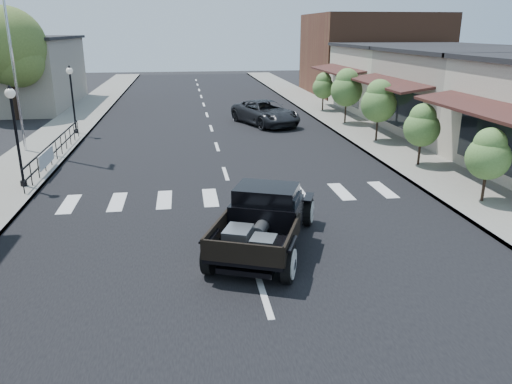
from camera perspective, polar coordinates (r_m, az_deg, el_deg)
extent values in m
plane|color=black|center=(14.06, -1.04, -5.78)|extent=(120.00, 120.00, 0.00)
cube|color=black|center=(28.38, -4.90, 6.50)|extent=(14.00, 80.00, 0.02)
cube|color=gray|center=(29.15, -21.91, 5.70)|extent=(3.00, 80.00, 0.15)
cube|color=gray|center=(30.06, 11.60, 6.98)|extent=(3.00, 80.00, 0.15)
cube|color=#A79C8C|center=(43.02, -27.02, 11.95)|extent=(10.00, 12.00, 5.00)
cube|color=#A39789|center=(30.83, 24.78, 10.08)|extent=(10.00, 9.00, 4.50)
cube|color=#BEB7A1|center=(38.67, 17.60, 12.19)|extent=(10.00, 9.00, 4.50)
cube|color=brown|center=(47.96, 13.09, 15.05)|extent=(11.00, 10.00, 7.00)
cylinder|color=silver|center=(25.90, -26.65, 17.43)|extent=(0.12, 0.12, 12.09)
imported|color=black|center=(31.31, 1.08, 9.01)|extent=(4.20, 5.86, 1.48)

